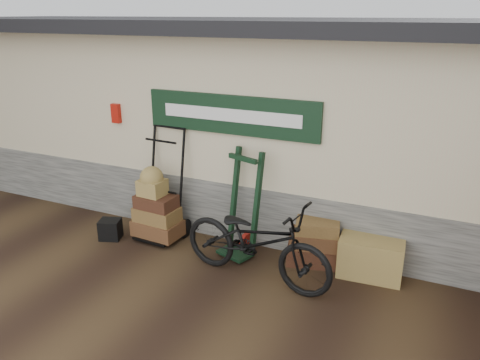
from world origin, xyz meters
The scene contains 8 objects.
ground centered at (0.00, 0.00, 0.00)m, with size 80.00×80.00×0.00m, color black.
station_building centered at (-0.01, 2.74, 1.61)m, with size 14.40×4.10×3.20m.
porter_trolley centered at (-1.33, 0.72, 0.87)m, with size 0.87×0.65×1.74m, color black, non-canonical shape.
green_barrow centered at (0.01, 0.69, 0.76)m, with size 0.55×0.47×1.53m, color black, non-canonical shape.
suitcase_stack centered at (1.03, 0.85, 0.32)m, with size 0.73×0.46×0.64m, color #3A2112, non-canonical shape.
wicker_hamper centered at (1.80, 0.85, 0.27)m, with size 0.81×0.53×0.53m, color olive.
black_trunk centered at (-2.02, 0.25, 0.15)m, with size 0.31×0.26×0.31m, color black.
bicycle centered at (0.46, 0.10, 0.61)m, with size 2.11×0.74×1.23m, color black.
Camera 1 is at (2.50, -4.83, 3.30)m, focal length 35.00 mm.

